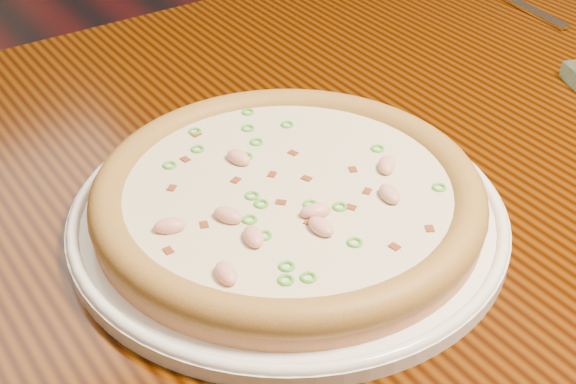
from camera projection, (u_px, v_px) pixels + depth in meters
hero_table at (359, 234)px, 0.80m from camera, size 1.20×0.80×0.75m
plate at (288, 213)px, 0.65m from camera, size 0.35×0.35×0.02m
pizza at (288, 195)px, 0.64m from camera, size 0.31×0.31×0.03m
fork at (521, 5)px, 1.02m from camera, size 0.04×0.18×0.00m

